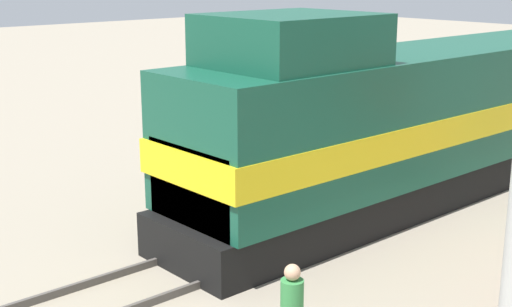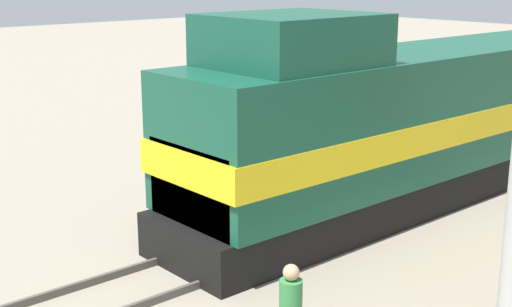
{
  "view_description": "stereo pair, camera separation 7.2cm",
  "coord_description": "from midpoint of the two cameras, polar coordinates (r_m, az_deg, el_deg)",
  "views": [
    {
      "loc": [
        10.63,
        -10.23,
        5.85
      ],
      "look_at": [
        1.2,
        -1.88,
        2.54
      ],
      "focal_mm": 50.0,
      "sensor_mm": 36.0,
      "label": 1
    },
    {
      "loc": [
        10.68,
        -10.17,
        5.85
      ],
      "look_at": [
        1.2,
        -1.88,
        2.54
      ],
      "focal_mm": 50.0,
      "sensor_mm": 36.0,
      "label": 2
    }
  ],
  "objects": [
    {
      "name": "ground_plane",
      "position": [
        15.87,
        2.41,
        -6.93
      ],
      "size": [
        120.0,
        120.0,
        0.0
      ],
      "primitive_type": "plane",
      "color": "gray"
    },
    {
      "name": "rail_near",
      "position": [
        16.33,
        0.67,
        -5.99
      ],
      "size": [
        0.08,
        41.19,
        0.15
      ],
      "primitive_type": "cube",
      "color": "#4C4742",
      "rests_on": "ground_plane"
    },
    {
      "name": "rail_far",
      "position": [
        15.37,
        4.27,
        -7.4
      ],
      "size": [
        0.08,
        41.19,
        0.15
      ],
      "primitive_type": "cube",
      "color": "#4C4742",
      "rests_on": "ground_plane"
    },
    {
      "name": "locomotive",
      "position": [
        18.35,
        12.17,
        2.49
      ],
      "size": [
        3.06,
        15.2,
        4.92
      ],
      "color": "black",
      "rests_on": "ground_plane"
    }
  ]
}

